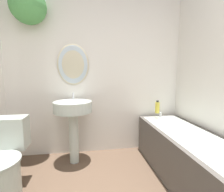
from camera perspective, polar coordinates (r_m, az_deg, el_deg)
wall_back at (r=2.42m, az=-9.23°, el=11.65°), size 2.65×0.44×2.40m
pedestal_sink at (r=2.19m, az=-13.52°, el=-6.21°), size 0.49×0.49×0.93m
bathtub at (r=2.09m, az=25.52°, el=-18.75°), size 0.60×1.67×0.61m
shampoo_bottle at (r=2.49m, az=15.66°, el=-3.85°), size 0.06×0.06×0.19m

